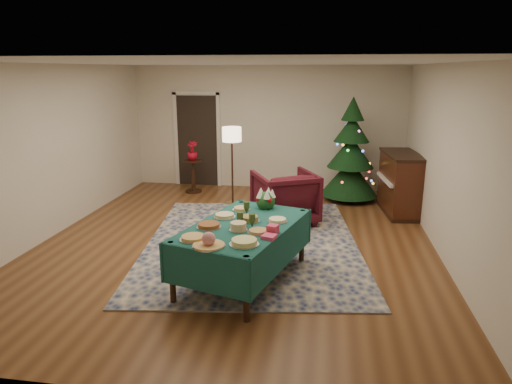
% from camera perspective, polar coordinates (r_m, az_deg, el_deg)
% --- Properties ---
extents(room_shell, '(7.00, 7.00, 7.00)m').
position_cam_1_polar(room_shell, '(6.79, -2.54, 4.38)').
color(room_shell, '#593319').
rests_on(room_shell, ground).
extents(doorway, '(1.08, 0.04, 2.16)m').
position_cam_1_polar(doorway, '(10.55, -7.34, 6.72)').
color(doorway, black).
rests_on(doorway, ground).
extents(rug, '(3.73, 4.59, 0.02)m').
position_cam_1_polar(rug, '(7.12, -0.50, -6.33)').
color(rug, navy).
rests_on(rug, ground).
extents(buffet_table, '(1.62, 2.17, 0.75)m').
position_cam_1_polar(buffet_table, '(5.71, -1.59, -5.50)').
color(buffet_table, black).
rests_on(buffet_table, ground).
extents(platter_0, '(0.31, 0.31, 0.05)m').
position_cam_1_polar(platter_0, '(5.21, -7.86, -5.71)').
color(platter_0, silver).
rests_on(platter_0, buffet_table).
extents(platter_1, '(0.36, 0.36, 0.16)m').
position_cam_1_polar(platter_1, '(4.99, -5.93, -6.10)').
color(platter_1, silver).
rests_on(platter_1, buffet_table).
extents(platter_2, '(0.33, 0.33, 0.06)m').
position_cam_1_polar(platter_2, '(5.02, -1.48, -6.28)').
color(platter_2, silver).
rests_on(platter_2, buffet_table).
extents(platter_3, '(0.31, 0.31, 0.05)m').
position_cam_1_polar(platter_3, '(5.58, -5.91, -4.19)').
color(platter_3, silver).
rests_on(platter_3, buffet_table).
extents(platter_4, '(0.22, 0.22, 0.10)m').
position_cam_1_polar(platter_4, '(5.44, -2.21, -4.35)').
color(platter_4, silver).
rests_on(platter_4, buffet_table).
extents(platter_5, '(0.26, 0.26, 0.04)m').
position_cam_1_polar(platter_5, '(5.36, 0.31, -4.96)').
color(platter_5, silver).
rests_on(platter_5, buffet_table).
extents(platter_6, '(0.28, 0.28, 0.05)m').
position_cam_1_polar(platter_6, '(5.92, -3.95, -2.99)').
color(platter_6, silver).
rests_on(platter_6, buffet_table).
extents(platter_7, '(0.25, 0.25, 0.07)m').
position_cam_1_polar(platter_7, '(5.76, -0.78, -3.39)').
color(platter_7, silver).
rests_on(platter_7, buffet_table).
extents(platter_8, '(0.26, 0.26, 0.04)m').
position_cam_1_polar(platter_8, '(5.76, 2.70, -3.53)').
color(platter_8, silver).
rests_on(platter_8, buffet_table).
extents(platter_9, '(0.24, 0.24, 0.04)m').
position_cam_1_polar(platter_9, '(6.22, -1.82, -2.11)').
color(platter_9, silver).
rests_on(platter_9, buffet_table).
extents(goblet_0, '(0.08, 0.08, 0.18)m').
position_cam_1_polar(goblet_0, '(6.01, -1.19, -1.98)').
color(goblet_0, '#2D471E').
rests_on(goblet_0, buffet_table).
extents(goblet_1, '(0.08, 0.08, 0.18)m').
position_cam_1_polar(goblet_1, '(5.52, -0.49, -3.55)').
color(goblet_1, '#2D471E').
rests_on(goblet_1, buffet_table).
extents(goblet_2, '(0.08, 0.08, 0.18)m').
position_cam_1_polar(goblet_2, '(5.58, -2.02, -3.35)').
color(goblet_2, '#2D471E').
rests_on(goblet_2, buffet_table).
extents(napkin_stack, '(0.19, 0.19, 0.04)m').
position_cam_1_polar(napkin_stack, '(5.20, 1.66, -5.60)').
color(napkin_stack, '#E33F6B').
rests_on(napkin_stack, buffet_table).
extents(gift_box, '(0.15, 0.15, 0.10)m').
position_cam_1_polar(gift_box, '(5.35, 2.11, -4.65)').
color(gift_box, '#D63B5C').
rests_on(gift_box, buffet_table).
extents(centerpiece, '(0.27, 0.27, 0.31)m').
position_cam_1_polar(centerpiece, '(6.28, 1.22, -0.87)').
color(centerpiece, '#1E4C1E').
rests_on(centerpiece, buffet_table).
extents(armchair, '(1.29, 1.26, 1.01)m').
position_cam_1_polar(armchair, '(7.92, 3.62, -0.35)').
color(armchair, '#410D16').
rests_on(armchair, ground).
extents(floor_lamp, '(0.37, 0.37, 1.54)m').
position_cam_1_polar(floor_lamp, '(8.89, -3.04, 6.62)').
color(floor_lamp, '#A57F3F').
rests_on(floor_lamp, ground).
extents(side_table, '(0.40, 0.40, 0.71)m').
position_cam_1_polar(side_table, '(10.04, -7.86, 1.91)').
color(side_table, black).
rests_on(side_table, ground).
extents(potted_plant, '(0.23, 0.42, 0.23)m').
position_cam_1_polar(potted_plant, '(9.94, -7.95, 4.62)').
color(potted_plant, '#A50B1E').
rests_on(potted_plant, side_table).
extents(christmas_tree, '(1.49, 1.49, 2.10)m').
position_cam_1_polar(christmas_tree, '(9.46, 11.74, 4.63)').
color(christmas_tree, black).
rests_on(christmas_tree, ground).
extents(piano, '(0.75, 1.37, 1.13)m').
position_cam_1_polar(piano, '(8.87, 17.61, 0.96)').
color(piano, black).
rests_on(piano, ground).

